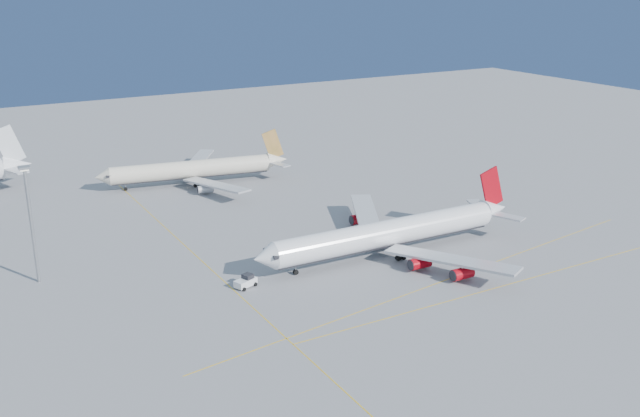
{
  "coord_description": "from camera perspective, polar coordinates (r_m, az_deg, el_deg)",
  "views": [
    {
      "loc": [
        -89.0,
        -108.02,
        58.73
      ],
      "look_at": [
        -10.36,
        28.41,
        7.0
      ],
      "focal_mm": 40.0,
      "sensor_mm": 36.0,
      "label": 1
    }
  ],
  "objects": [
    {
      "name": "airliner_virgin",
      "position": [
        157.17,
        5.82,
        -1.93
      ],
      "size": [
        66.18,
        59.58,
        16.36
      ],
      "rotation": [
        0.0,
        0.0,
        -0.02
      ],
      "color": "white",
      "rests_on": "ground"
    },
    {
      "name": "light_mast",
      "position": [
        149.98,
        -22.16,
        -0.5
      ],
      "size": [
        2.07,
        2.07,
        23.97
      ],
      "color": "gray",
      "rests_on": "ground"
    },
    {
      "name": "pushback_tug",
      "position": [
        142.1,
        -5.94,
        -5.82
      ],
      "size": [
        4.98,
        3.91,
        2.52
      ],
      "rotation": [
        0.0,
        0.0,
        0.35
      ],
      "color": "white",
      "rests_on": "ground"
    },
    {
      "name": "airliner_etihad",
      "position": [
        212.51,
        -9.93,
        3.13
      ],
      "size": [
        56.63,
        51.72,
        14.83
      ],
      "rotation": [
        0.0,
        0.0,
        -0.17
      ],
      "color": "beige",
      "rests_on": "ground"
    },
    {
      "name": "taxiway_lines",
      "position": [
        148.48,
        2.81,
        -5.13
      ],
      "size": [
        118.86,
        140.0,
        0.02
      ],
      "color": "#E5AD0C",
      "rests_on": "ground"
    },
    {
      "name": "ground",
      "position": [
        151.79,
        8.81,
        -4.81
      ],
      "size": [
        500.0,
        500.0,
        0.0
      ],
      "primitive_type": "plane",
      "color": "slate",
      "rests_on": "ground"
    }
  ]
}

